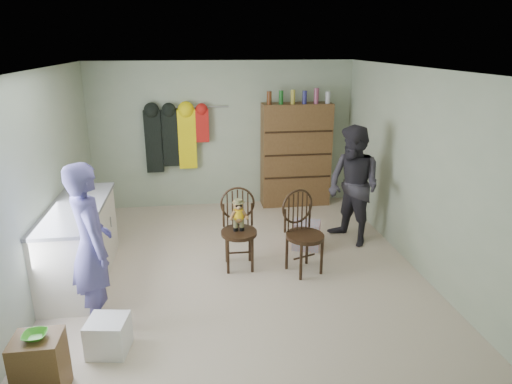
{
  "coord_description": "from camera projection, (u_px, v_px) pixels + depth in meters",
  "views": [
    {
      "loc": [
        -0.53,
        -5.32,
        2.79
      ],
      "look_at": [
        0.25,
        0.2,
        0.95
      ],
      "focal_mm": 32.0,
      "sensor_mm": 36.0,
      "label": 1
    }
  ],
  "objects": [
    {
      "name": "plastic_tub",
      "position": [
        108.0,
        335.0,
        4.27
      ],
      "size": [
        0.41,
        0.39,
        0.34
      ],
      "primitive_type": "cube",
      "rotation": [
        0.0,
        0.0,
        -0.16
      ],
      "color": "white",
      "rests_on": "ground"
    },
    {
      "name": "chair_far",
      "position": [
        302.0,
        229.0,
        5.7
      ],
      "size": [
        0.6,
        0.6,
        1.05
      ],
      "rotation": [
        0.0,
        0.0,
        0.36
      ],
      "color": "black",
      "rests_on": "ground"
    },
    {
      "name": "room_walls",
      "position": [
        234.0,
        139.0,
        5.95
      ],
      "size": [
        5.0,
        5.0,
        5.0
      ],
      "color": "#A8B597",
      "rests_on": "ground"
    },
    {
      "name": "ground_plane",
      "position": [
        239.0,
        267.0,
        5.94
      ],
      "size": [
        5.0,
        5.0,
        0.0
      ],
      "primitive_type": "plane",
      "color": "beige",
      "rests_on": "ground"
    },
    {
      "name": "dresser",
      "position": [
        296.0,
        155.0,
        7.98
      ],
      "size": [
        1.2,
        0.39,
        2.06
      ],
      "color": "brown",
      "rests_on": "ground"
    },
    {
      "name": "coat_rack",
      "position": [
        175.0,
        138.0,
        7.68
      ],
      "size": [
        1.42,
        0.12,
        1.09
      ],
      "color": "#99999E",
      "rests_on": "ground"
    },
    {
      "name": "counter",
      "position": [
        79.0,
        242.0,
        5.54
      ],
      "size": [
        0.64,
        1.86,
        0.94
      ],
      "color": "silver",
      "rests_on": "ground"
    },
    {
      "name": "person_right",
      "position": [
        353.0,
        186.0,
        6.43
      ],
      "size": [
        0.95,
        1.03,
        1.71
      ],
      "primitive_type": "imported",
      "rotation": [
        0.0,
        0.0,
        -1.11
      ],
      "color": "#2D2B33",
      "rests_on": "ground"
    },
    {
      "name": "bowl",
      "position": [
        35.0,
        336.0,
        3.62
      ],
      "size": [
        0.19,
        0.19,
        0.05
      ],
      "primitive_type": "imported",
      "color": "green",
      "rests_on": "stool"
    },
    {
      "name": "striped_bag",
      "position": [
        306.0,
        235.0,
        6.43
      ],
      "size": [
        0.45,
        0.4,
        0.39
      ],
      "primitive_type": "cube",
      "rotation": [
        0.0,
        0.0,
        -0.34
      ],
      "color": "#E5727B",
      "rests_on": "ground"
    },
    {
      "name": "stool",
      "position": [
        40.0,
        366.0,
        3.71
      ],
      "size": [
        0.38,
        0.33,
        0.55
      ],
      "primitive_type": "cube",
      "color": "brown",
      "rests_on": "ground"
    },
    {
      "name": "person_left",
      "position": [
        91.0,
        247.0,
        4.49
      ],
      "size": [
        0.64,
        0.75,
        1.73
      ],
      "primitive_type": "imported",
      "rotation": [
        0.0,
        0.0,
        2.01
      ],
      "color": "#514D8D",
      "rests_on": "ground"
    },
    {
      "name": "chair_front",
      "position": [
        239.0,
        223.0,
        5.8
      ],
      "size": [
        0.47,
        0.47,
        1.04
      ],
      "rotation": [
        0.0,
        0.0,
        -0.02
      ],
      "color": "black",
      "rests_on": "ground"
    }
  ]
}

